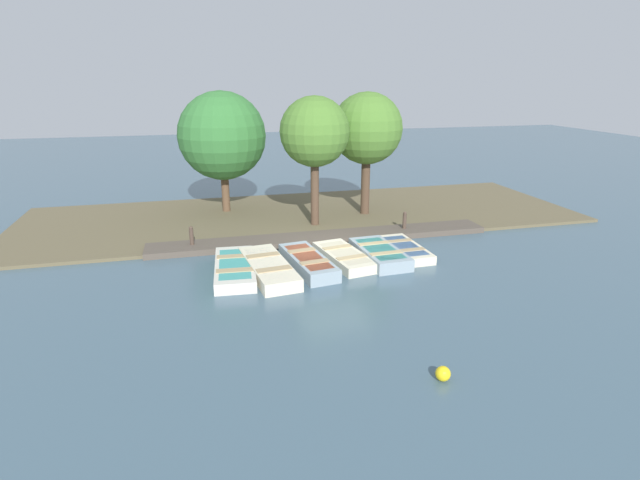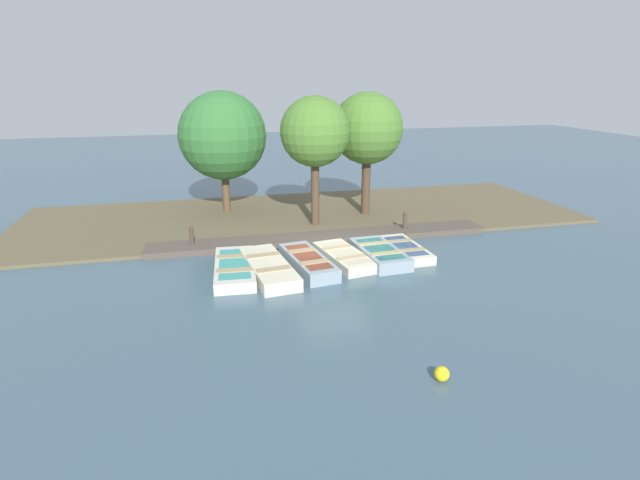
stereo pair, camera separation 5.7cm
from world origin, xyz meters
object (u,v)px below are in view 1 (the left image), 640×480
at_px(rowboat_2, 308,262).
at_px(buoy, 443,374).
at_px(rowboat_5, 404,249).
at_px(rowboat_1, 268,268).
at_px(park_tree_center, 367,129).
at_px(mooring_post_near, 192,238).
at_px(park_tree_far_left, 222,136).
at_px(rowboat_4, 379,254).
at_px(rowboat_0, 235,268).
at_px(rowboat_3, 344,257).
at_px(park_tree_left, 315,133).
at_px(mooring_post_far, 404,223).

relative_size(rowboat_2, buoy, 10.10).
relative_size(rowboat_2, rowboat_5, 1.18).
height_order(rowboat_1, buoy, rowboat_1).
relative_size(rowboat_5, park_tree_center, 0.50).
height_order(mooring_post_near, park_tree_far_left, park_tree_far_left).
distance_m(rowboat_2, rowboat_4, 2.53).
bearing_deg(mooring_post_near, rowboat_4, 67.42).
relative_size(rowboat_0, rowboat_1, 0.95).
bearing_deg(park_tree_far_left, rowboat_3, 24.98).
relative_size(rowboat_1, park_tree_center, 0.67).
distance_m(rowboat_2, rowboat_5, 3.63).
relative_size(rowboat_4, mooring_post_near, 3.15).
height_order(rowboat_2, buoy, rowboat_2).
height_order(park_tree_left, park_tree_center, park_tree_center).
bearing_deg(park_tree_far_left, rowboat_4, 31.90).
distance_m(rowboat_0, rowboat_1, 1.06).
relative_size(mooring_post_near, park_tree_left, 0.17).
bearing_deg(buoy, rowboat_4, 169.90).
height_order(rowboat_4, park_tree_center, park_tree_center).
height_order(rowboat_3, mooring_post_near, mooring_post_near).
relative_size(rowboat_2, mooring_post_far, 3.55).
xyz_separation_m(park_tree_far_left, park_tree_left, (3.10, 3.38, 0.38)).
bearing_deg(rowboat_4, park_tree_left, -167.30).
relative_size(rowboat_3, mooring_post_near, 3.35).
bearing_deg(rowboat_5, park_tree_left, -151.84).
bearing_deg(rowboat_1, rowboat_3, 93.31).
relative_size(mooring_post_far, buoy, 2.85).
height_order(rowboat_5, mooring_post_near, mooring_post_near).
relative_size(rowboat_1, rowboat_2, 1.12).
distance_m(rowboat_0, rowboat_3, 3.66).
xyz_separation_m(rowboat_5, mooring_post_far, (-2.20, 0.93, 0.29)).
height_order(rowboat_0, buoy, rowboat_0).
distance_m(rowboat_3, buoy, 7.08).
distance_m(rowboat_1, park_tree_far_left, 8.42).
bearing_deg(rowboat_0, mooring_post_far, 115.07).
distance_m(rowboat_3, mooring_post_near, 5.51).
xyz_separation_m(buoy, park_tree_center, (-12.41, 2.58, 3.64)).
bearing_deg(rowboat_3, rowboat_5, 86.44).
relative_size(rowboat_4, park_tree_center, 0.53).
distance_m(rowboat_0, mooring_post_near, 2.93).
bearing_deg(park_tree_center, rowboat_4, -13.86).
xyz_separation_m(rowboat_2, park_tree_center, (-5.63, 3.87, 3.57)).
bearing_deg(park_tree_far_left, rowboat_2, 15.26).
distance_m(rowboat_1, park_tree_center, 8.56).
relative_size(rowboat_2, park_tree_center, 0.60).
relative_size(rowboat_4, park_tree_far_left, 0.52).
bearing_deg(rowboat_2, rowboat_1, -91.10).
xyz_separation_m(rowboat_0, buoy, (6.89, 3.62, -0.03)).
bearing_deg(rowboat_3, rowboat_0, -96.66).
height_order(rowboat_5, park_tree_left, park_tree_left).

